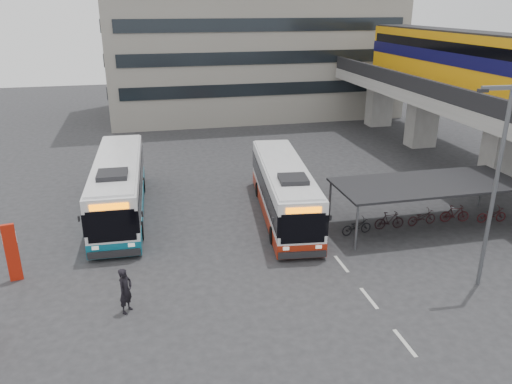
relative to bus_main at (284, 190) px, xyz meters
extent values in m
plane|color=#28282B|center=(-1.42, -6.18, -1.53)|extent=(120.00, 120.00, 0.00)
cube|color=gray|center=(15.58, 1.82, 0.77)|extent=(2.20, 1.60, 4.60)
cube|color=gray|center=(15.58, 11.82, 0.77)|extent=(2.20, 1.60, 4.60)
cube|color=gray|center=(15.58, 19.82, 0.77)|extent=(2.20, 1.60, 4.60)
cube|color=gray|center=(15.58, 5.82, 3.52)|extent=(8.00, 32.00, 0.90)
cube|color=black|center=(11.83, 5.82, 4.52)|extent=(0.35, 32.00, 1.10)
cube|color=orange|center=(15.58, 8.98, 6.07)|extent=(2.90, 20.00, 3.90)
cube|color=#0C0B3C|center=(15.58, 8.98, 6.27)|extent=(2.98, 20.02, 0.90)
cube|color=black|center=(15.58, 8.98, 7.07)|extent=(2.96, 19.20, 0.70)
cube|color=black|center=(15.58, 8.98, 8.02)|extent=(2.70, 19.60, 0.25)
cylinder|color=#595B60|center=(2.28, -1.38, -0.33)|extent=(0.12, 0.12, 2.40)
cylinder|color=#595B60|center=(11.88, -1.38, -0.33)|extent=(0.12, 0.12, 2.40)
cylinder|color=#595B60|center=(2.28, -4.98, -0.33)|extent=(0.12, 0.12, 2.40)
cube|color=black|center=(7.08, -3.18, 0.95)|extent=(10.00, 4.00, 0.12)
imported|color=black|center=(3.08, -3.18, -1.08)|extent=(1.71, 0.60, 0.90)
imported|color=black|center=(5.08, -3.18, -1.03)|extent=(1.66, 0.47, 1.00)
imported|color=black|center=(7.08, -3.18, -1.08)|extent=(1.71, 0.60, 0.90)
imported|color=black|center=(9.08, -3.18, -1.03)|extent=(1.66, 0.47, 1.00)
imported|color=#350C0F|center=(11.08, -3.18, -1.08)|extent=(1.71, 0.60, 0.90)
cube|color=beige|center=(1.08, -12.18, -1.53)|extent=(0.15, 1.60, 0.01)
cube|color=beige|center=(1.08, -9.18, -1.53)|extent=(0.15, 1.60, 0.01)
cube|color=beige|center=(1.08, -6.18, -1.53)|extent=(0.15, 1.60, 0.01)
cube|color=white|center=(0.00, 0.02, 0.16)|extent=(3.69, 11.34, 2.55)
cube|color=maroon|center=(0.00, 0.02, -1.02)|extent=(3.73, 11.39, 0.70)
cube|color=black|center=(0.00, 0.02, 0.28)|extent=(3.75, 11.37, 1.07)
cube|color=#FF7400|center=(-0.67, -5.51, 1.11)|extent=(1.65, 0.28, 0.28)
cube|color=black|center=(-0.33, -2.75, 1.64)|extent=(1.59, 1.65, 0.26)
cylinder|color=black|center=(-1.52, -3.39, -1.07)|extent=(0.39, 0.96, 0.93)
cylinder|color=black|center=(1.47, 2.98, -1.07)|extent=(0.39, 0.96, 0.93)
cube|color=white|center=(-9.14, 2.44, 0.26)|extent=(2.91, 11.87, 2.70)
cube|color=#0C5D74|center=(-9.14, 2.44, -0.99)|extent=(2.95, 11.91, 0.74)
cube|color=black|center=(-9.14, 2.44, 0.38)|extent=(2.97, 11.90, 1.13)
cube|color=#FF7400|center=(-9.34, -3.45, 1.27)|extent=(1.76, 0.14, 0.29)
cube|color=black|center=(-9.24, -0.51, 1.83)|extent=(1.56, 1.62, 0.28)
cylinder|color=black|center=(-10.44, -1.29, -1.04)|extent=(0.33, 0.99, 0.98)
cylinder|color=black|center=(-7.86, 5.70, -1.04)|extent=(0.33, 0.99, 0.98)
imported|color=black|center=(-8.73, -7.86, -0.58)|extent=(0.77, 0.83, 1.91)
cylinder|color=#595B60|center=(6.20, -9.23, 2.79)|extent=(0.17, 0.17, 8.66)
cube|color=#595B60|center=(5.55, -9.19, 7.01)|extent=(1.31, 0.23, 0.16)
cube|color=black|center=(4.96, -9.16, 6.93)|extent=(0.39, 0.21, 0.13)
cube|color=#B31D0B|center=(-13.54, -4.24, -0.19)|extent=(0.56, 0.26, 2.70)
cube|color=white|center=(-13.54, -4.24, 0.51)|extent=(0.58, 0.14, 0.54)
camera|label=1|loc=(-7.57, -25.51, 10.00)|focal=35.00mm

